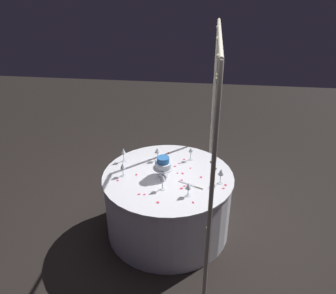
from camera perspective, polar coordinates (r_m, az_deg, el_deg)
The scene contains 33 objects.
ground_plane at distance 4.13m, azimuth 0.00°, elevation -13.68°, with size 12.00×12.00×0.00m, color black.
decorative_arch at distance 3.32m, azimuth 7.90°, elevation 5.25°, with size 2.02×0.06×2.28m.
main_table at distance 3.89m, azimuth 0.00°, elevation -9.51°, with size 1.45×1.45×0.75m.
tiered_cake at distance 3.58m, azimuth -0.84°, elevation -2.97°, with size 0.22×0.22×0.23m.
wine_glass_0 at distance 3.31m, azimuth 3.49°, elevation -6.76°, with size 0.06×0.06×0.15m.
wine_glass_1 at distance 3.91m, azimuth -7.67°, elevation -0.78°, with size 0.06×0.06×0.17m.
wine_glass_2 at distance 3.64m, azimuth -7.78°, elevation -3.32°, with size 0.06×0.06×0.16m.
wine_glass_3 at distance 3.92m, azimuth 3.95°, elevation -0.66°, with size 0.06×0.06×0.16m.
wine_glass_4 at distance 3.38m, azimuth -0.96°, elevation -5.41°, with size 0.06×0.06×0.17m.
wine_glass_5 at distance 3.52m, azimuth 9.06°, elevation -4.36°, with size 0.06×0.06×0.17m.
wine_glass_6 at distance 3.90m, azimuth -1.86°, elevation -0.68°, with size 0.06×0.06×0.16m.
cake_knife at distance 3.51m, azimuth 4.21°, elevation -6.55°, with size 0.14×0.28×0.01m.
rose_petal_0 at distance 3.97m, azimuth 2.80°, elevation -2.12°, with size 0.03×0.02×0.00m, color #E02D47.
rose_petal_1 at distance 3.83m, azimuth 1.20°, elevation -3.32°, with size 0.03×0.02×0.00m, color #E02D47.
rose_petal_2 at distance 3.56m, azimuth 9.85°, elevation -6.44°, with size 0.04×0.03×0.00m, color #E02D47.
rose_petal_3 at distance 3.71m, azimuth 1.63°, elevation -4.49°, with size 0.02×0.02×0.00m, color #E02D47.
rose_petal_4 at distance 3.38m, azimuth -4.07°, elevation -8.12°, with size 0.03×0.02×0.00m, color #E02D47.
rose_petal_5 at distance 3.46m, azimuth 2.32°, elevation -7.10°, with size 0.04×0.03×0.00m, color #E02D47.
rose_petal_6 at distance 3.50m, azimuth 9.47°, elevation -7.03°, with size 0.03×0.02×0.00m, color #E02D47.
rose_petal_7 at distance 3.50m, azimuth 2.85°, elevation -6.71°, with size 0.03×0.02×0.00m, color #E02D47.
rose_petal_8 at distance 3.70m, azimuth 2.50°, elevation -4.54°, with size 0.04×0.03×0.00m, color #E02D47.
rose_petal_9 at distance 3.62m, azimuth -8.61°, elevation -5.69°, with size 0.03×0.02×0.00m, color #E02D47.
rose_petal_10 at distance 3.27m, azimuth -1.69°, elevation -9.44°, with size 0.03×0.02×0.00m, color #E02D47.
rose_petal_11 at distance 3.80m, azimuth 3.89°, elevation -3.64°, with size 0.03×0.02×0.00m, color #E02D47.
rose_petal_12 at distance 3.89m, azimuth 1.88°, elevation -2.83°, with size 0.03×0.02×0.00m, color #E02D47.
rose_petal_13 at distance 3.27m, azimuth -1.77°, elevation -9.48°, with size 0.04×0.02×0.00m, color #E02D47.
rose_petal_14 at distance 3.39m, azimuth -4.99°, elevation -8.07°, with size 0.03×0.02×0.00m, color #E02D47.
rose_petal_15 at distance 4.11m, azimuth 0.03°, elevation -1.02°, with size 0.04×0.02×0.00m, color #E02D47.
rose_petal_16 at distance 3.65m, azimuth 5.68°, elevation -5.15°, with size 0.04×0.02×0.00m, color #E02D47.
rose_petal_17 at distance 3.69m, azimuth -5.45°, elevation -4.74°, with size 0.03×0.02×0.00m, color #E02D47.
rose_petal_18 at distance 3.27m, azimuth 4.34°, elevation -9.46°, with size 0.03×0.02×0.00m, color #E02D47.
rose_petal_19 at distance 4.16m, azimuth 3.80°, elevation -0.69°, with size 0.03×0.02×0.00m, color #E02D47.
rose_petal_20 at distance 3.59m, azimuth 2.38°, elevation -5.68°, with size 0.03×0.02×0.00m, color #E02D47.
Camera 1 is at (3.07, 0.39, 2.73)m, focal length 35.54 mm.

